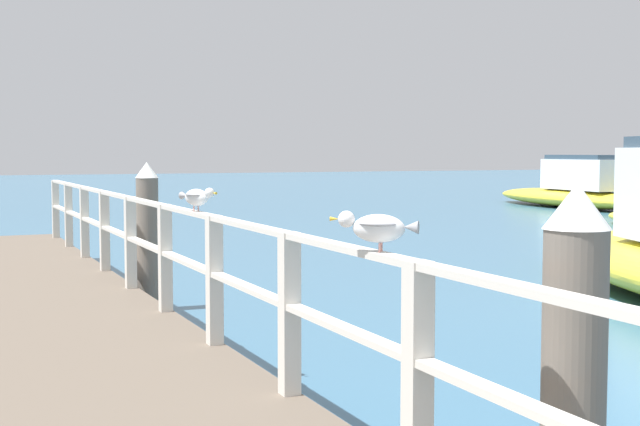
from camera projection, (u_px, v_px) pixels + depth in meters
pier_deck at (26, 344)px, 8.20m from camera, size 2.87×18.06×0.42m
pier_railing at (165, 246)px, 8.70m from camera, size 0.12×16.58×1.08m
dock_piling_near at (573, 399)px, 3.76m from camera, size 0.29×0.29×1.90m
dock_piling_far at (148, 236)px, 11.04m from camera, size 0.29×0.29×1.90m
seagull_foreground at (377, 227)px, 4.54m from camera, size 0.39×0.34×0.21m
seagull_background at (197, 196)px, 7.61m from camera, size 0.25×0.46×0.21m
boat_4 at (576, 190)px, 31.48m from camera, size 2.94×8.53×1.93m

